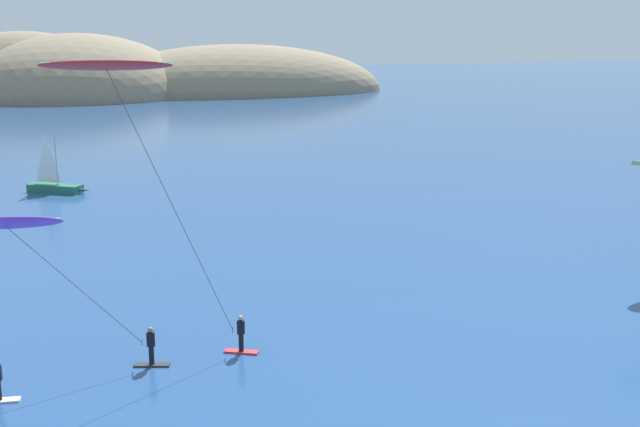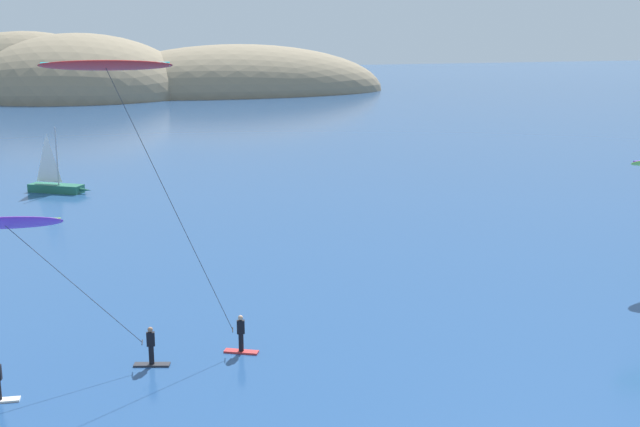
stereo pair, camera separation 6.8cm
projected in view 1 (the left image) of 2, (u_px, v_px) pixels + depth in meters
headland_island at (86, 96)px, 174.07m from camera, size 140.46×47.22×27.53m
sailboat_far at (58, 185)px, 69.46m from camera, size 5.33×4.35×5.70m
kitesurfer_purple at (19, 236)px, 31.39m from camera, size 8.32×2.57×6.83m
kitesurfer_red at (120, 95)px, 31.99m from camera, size 8.32×3.21×12.65m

